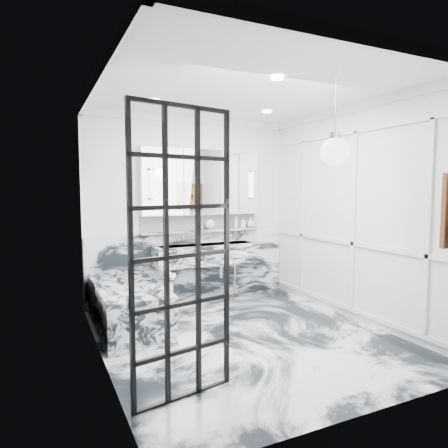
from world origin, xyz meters
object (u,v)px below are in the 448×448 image
crittall_door (183,256)px  mirror_cabinet (202,182)px  trough_sink (206,254)px  bathtub (128,306)px

crittall_door → mirror_cabinet: crittall_door is taller
trough_sink → mirror_cabinet: bearing=90.0°
crittall_door → trough_sink: crittall_door is taller
bathtub → trough_sink: bearing=26.5°
crittall_door → bathtub: 2.07m
trough_sink → bathtub: trough_sink is taller
crittall_door → mirror_cabinet: bearing=53.8°
crittall_door → trough_sink: size_ratio=1.47×
crittall_door → bathtub: size_ratio=1.43×
mirror_cabinet → bathtub: (-1.32, -0.83, -1.54)m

